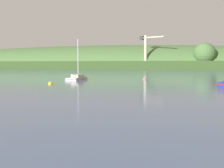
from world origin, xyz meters
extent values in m
cube|color=#314A21|center=(28.48, 222.02, 2.73)|extent=(551.81, 92.16, 5.46)
ellipsoid|color=#476B38|center=(-38.57, 246.52, 0.00)|extent=(443.24, 100.91, 37.49)
sphere|color=#476B38|center=(33.82, 212.03, 10.58)|extent=(14.62, 14.62, 14.62)
cube|color=#4C4C51|center=(-5.51, 210.99, 1.00)|extent=(6.33, 6.33, 2.00)
cylinder|color=#BCB293|center=(-5.51, 210.99, 12.56)|extent=(2.11, 2.11, 21.13)
cylinder|color=#BCB293|center=(-0.05, 207.91, 21.44)|extent=(14.23, 8.70, 1.16)
cube|color=#333338|center=(-7.97, 212.37, 21.44)|extent=(3.64, 3.81, 2.54)
cube|color=#ADB2BC|center=(-11.95, 65.04, -0.02)|extent=(3.20, 6.09, 1.10)
cone|color=#ADB2BC|center=(-11.53, 67.91, -0.02)|extent=(2.48, 1.76, 2.29)
cube|color=gold|center=(-11.95, 65.04, 0.29)|extent=(3.22, 6.09, 0.11)
cube|color=#BCB299|center=(-11.93, 65.18, 0.83)|extent=(1.98, 2.82, 0.60)
cylinder|color=silver|center=(-11.85, 65.76, 4.51)|extent=(0.17, 0.17, 7.95)
cylinder|color=silver|center=(-12.06, 64.25, 1.28)|extent=(0.57, 3.03, 0.13)
cone|color=navy|center=(14.06, 50.43, 0.10)|extent=(3.09, 3.19, 2.60)
sphere|color=#E06675|center=(1.79, 69.95, 0.00)|extent=(0.66, 0.66, 0.66)
cylinder|color=black|center=(1.79, 69.95, 0.37)|extent=(0.04, 0.04, 0.08)
sphere|color=yellow|center=(-12.84, 52.52, 0.00)|extent=(0.75, 0.75, 0.75)
cylinder|color=black|center=(-12.84, 52.52, 0.42)|extent=(0.04, 0.04, 0.08)
camera|label=1|loc=(5.36, 5.95, 3.26)|focal=47.39mm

